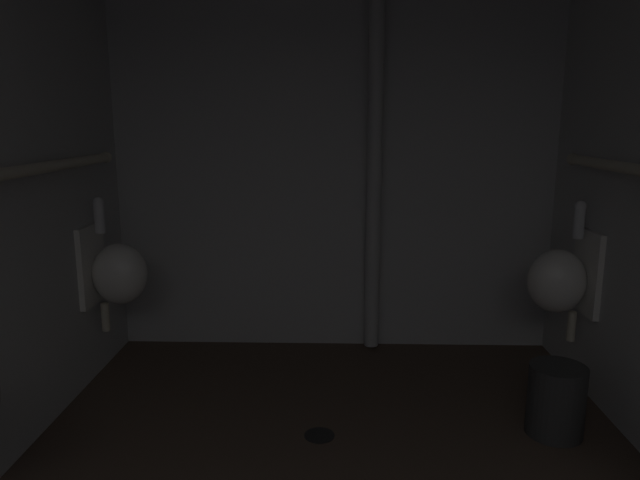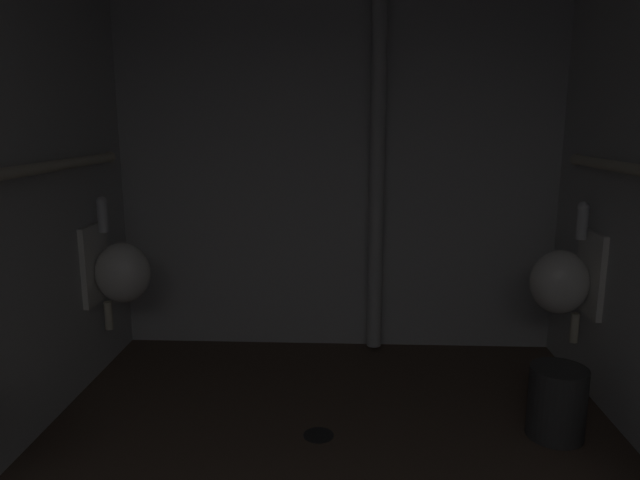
# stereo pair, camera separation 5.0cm
# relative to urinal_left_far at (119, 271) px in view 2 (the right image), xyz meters

# --- Properties ---
(wall_back) EXTENTS (2.81, 0.06, 2.38)m
(wall_back) POSITION_rel_urinal_left_far_xyz_m (1.20, 0.54, 0.59)
(wall_back) COLOR #B7B8B7
(wall_back) RESTS_ON ground
(urinal_left_far) EXTENTS (0.32, 0.30, 0.76)m
(urinal_left_far) POSITION_rel_urinal_left_far_xyz_m (0.00, 0.00, 0.00)
(urinal_left_far) COLOR silver
(urinal_right_far) EXTENTS (0.32, 0.30, 0.76)m
(urinal_right_far) POSITION_rel_urinal_left_far_xyz_m (2.39, -0.08, 0.00)
(urinal_right_far) COLOR silver
(standpipe_back_wall) EXTENTS (0.09, 0.09, 2.33)m
(standpipe_back_wall) POSITION_rel_urinal_left_far_xyz_m (1.44, 0.43, 0.59)
(standpipe_back_wall) COLOR #B7B8B7
(standpipe_back_wall) RESTS_ON ground
(floor_drain) EXTENTS (0.14, 0.14, 0.01)m
(floor_drain) POSITION_rel_urinal_left_far_xyz_m (1.14, -0.63, -0.60)
(floor_drain) COLOR black
(floor_drain) RESTS_ON ground
(waste_bin) EXTENTS (0.26, 0.26, 0.33)m
(waste_bin) POSITION_rel_urinal_left_far_xyz_m (2.22, -0.58, -0.44)
(waste_bin) COLOR #2D2D2D
(waste_bin) RESTS_ON ground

